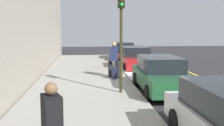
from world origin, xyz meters
TOP-DOWN VIEW (x-y plane):
  - ground_plane at (0.00, 0.00)m, footprint 56.00×56.00m
  - sidewalk at (0.00, -3.30)m, footprint 28.00×4.60m
  - lane_stripe_centre at (0.00, 3.20)m, footprint 28.00×0.14m
  - snow_bank_curb at (-4.31, -0.70)m, footprint 7.37×0.56m
  - parked_car_black at (-10.67, -0.08)m, footprint 4.18×1.95m
  - parked_car_red at (-5.29, 0.01)m, footprint 4.35×1.92m
  - parked_car_green at (1.06, -0.00)m, footprint 4.55×1.95m
  - pedestrian_navy_coat at (-1.88, -1.72)m, footprint 0.57×0.60m
  - traffic_light_pole at (1.58, -1.78)m, footprint 0.35×0.26m
  - rolling_suitcase at (-1.43, -1.73)m, footprint 0.34×0.22m

SIDE VIEW (x-z plane):
  - ground_plane at x=0.00m, z-range 0.00..0.00m
  - lane_stripe_centre at x=0.00m, z-range 0.00..0.01m
  - sidewalk at x=0.00m, z-range 0.00..0.15m
  - snow_bank_curb at x=-4.31m, z-range 0.00..0.22m
  - rolling_suitcase at x=-1.43m, z-range -0.03..0.93m
  - parked_car_black at x=-10.67m, z-range 0.00..1.51m
  - parked_car_red at x=-5.29m, z-range 0.00..1.51m
  - parked_car_green at x=1.06m, z-range 0.00..1.51m
  - pedestrian_navy_coat at x=-1.88m, z-range 0.21..2.07m
  - traffic_light_pole at x=1.58m, z-range 0.88..4.93m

